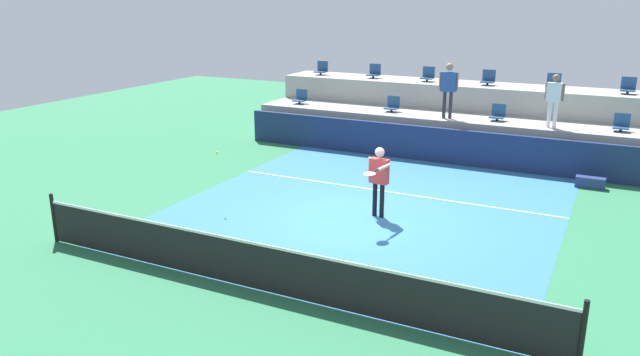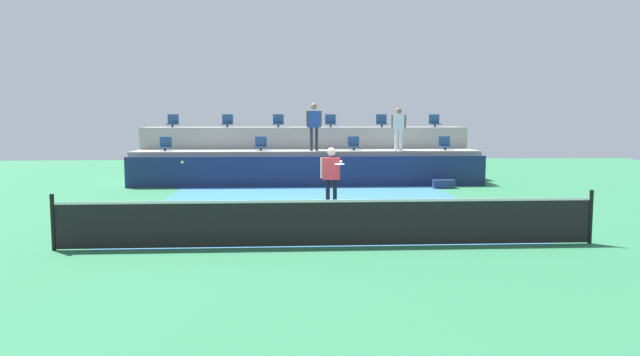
{
  "view_description": "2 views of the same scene",
  "coord_description": "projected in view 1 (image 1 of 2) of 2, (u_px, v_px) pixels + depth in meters",
  "views": [
    {
      "loc": [
        5.29,
        -12.32,
        5.06
      ],
      "look_at": [
        -0.39,
        -0.98,
        1.25
      ],
      "focal_mm": 34.26,
      "sensor_mm": 36.0,
      "label": 1
    },
    {
      "loc": [
        -0.85,
        -15.23,
        2.5
      ],
      "look_at": [
        -0.02,
        -1.35,
        1.07
      ],
      "focal_mm": 33.23,
      "sensor_mm": 36.0,
      "label": 2
    }
  ],
  "objects": [
    {
      "name": "ground_plane",
      "position": [
        354.0,
        221.0,
        14.27
      ],
      "size": [
        40.0,
        40.0,
        0.0
      ],
      "primitive_type": "plane",
      "color": "#2D754C"
    },
    {
      "name": "court_inner_paint",
      "position": [
        370.0,
        208.0,
        15.13
      ],
      "size": [
        9.0,
        10.0,
        0.01
      ],
      "primitive_type": "cube",
      "color": "teal",
      "rests_on": "ground_plane"
    },
    {
      "name": "court_service_line",
      "position": [
        390.0,
        192.0,
        16.33
      ],
      "size": [
        9.0,
        0.06,
        0.0
      ],
      "primitive_type": "cube",
      "color": "white",
      "rests_on": "ground_plane"
    },
    {
      "name": "tennis_net",
      "position": [
        263.0,
        266.0,
        10.71
      ],
      "size": [
        10.48,
        0.08,
        1.07
      ],
      "color": "black",
      "rests_on": "ground_plane"
    },
    {
      "name": "sponsor_backboard",
      "position": [
        430.0,
        144.0,
        19.25
      ],
      "size": [
        13.0,
        0.16,
        1.1
      ],
      "primitive_type": "cube",
      "color": "navy",
      "rests_on": "ground_plane"
    },
    {
      "name": "seating_tier_lower",
      "position": [
        442.0,
        134.0,
        20.35
      ],
      "size": [
        13.0,
        1.8,
        1.25
      ],
      "primitive_type": "cube",
      "color": "#9E9E99",
      "rests_on": "ground_plane"
    },
    {
      "name": "seating_tier_upper",
      "position": [
        456.0,
        112.0,
        21.77
      ],
      "size": [
        13.0,
        1.8,
        2.1
      ],
      "primitive_type": "cube",
      "color": "#9E9E99",
      "rests_on": "ground_plane"
    },
    {
      "name": "stadium_chair_lower_far_left",
      "position": [
        301.0,
        98.0,
        22.33
      ],
      "size": [
        0.44,
        0.4,
        0.52
      ],
      "color": "#2D2D33",
      "rests_on": "seating_tier_lower"
    },
    {
      "name": "stadium_chair_lower_left",
      "position": [
        392.0,
        105.0,
        20.8
      ],
      "size": [
        0.44,
        0.4,
        0.52
      ],
      "color": "#2D2D33",
      "rests_on": "seating_tier_lower"
    },
    {
      "name": "stadium_chair_lower_right",
      "position": [
        498.0,
        114.0,
        19.28
      ],
      "size": [
        0.44,
        0.4,
        0.52
      ],
      "color": "#2D2D33",
      "rests_on": "seating_tier_lower"
    },
    {
      "name": "stadium_chair_lower_far_right",
      "position": [
        621.0,
        124.0,
        17.76
      ],
      "size": [
        0.44,
        0.4,
        0.52
      ],
      "color": "#2D2D33",
      "rests_on": "seating_tier_lower"
    },
    {
      "name": "stadium_chair_upper_far_left",
      "position": [
        322.0,
        69.0,
        23.64
      ],
      "size": [
        0.44,
        0.4,
        0.52
      ],
      "color": "#2D2D33",
      "rests_on": "seating_tier_upper"
    },
    {
      "name": "stadium_chair_upper_left",
      "position": [
        374.0,
        72.0,
        22.7
      ],
      "size": [
        0.44,
        0.4,
        0.52
      ],
      "color": "#2D2D33",
      "rests_on": "seating_tier_upper"
    },
    {
      "name": "stadium_chair_upper_mid_left",
      "position": [
        428.0,
        75.0,
        21.81
      ],
      "size": [
        0.44,
        0.4,
        0.52
      ],
      "color": "#2D2D33",
      "rests_on": "seating_tier_upper"
    },
    {
      "name": "stadium_chair_upper_mid_right",
      "position": [
        488.0,
        79.0,
        20.9
      ],
      "size": [
        0.44,
        0.4,
        0.52
      ],
      "color": "#2D2D33",
      "rests_on": "seating_tier_upper"
    },
    {
      "name": "stadium_chair_upper_right",
      "position": [
        553.0,
        83.0,
        19.99
      ],
      "size": [
        0.44,
        0.4,
        0.52
      ],
      "color": "#2D2D33",
      "rests_on": "seating_tier_upper"
    },
    {
      "name": "stadium_chair_upper_far_right",
      "position": [
        628.0,
        87.0,
        19.04
      ],
      "size": [
        0.44,
        0.4,
        0.52
      ],
      "color": "#2D2D33",
      "rests_on": "seating_tier_upper"
    },
    {
      "name": "tennis_player",
      "position": [
        379.0,
        175.0,
        14.21
      ],
      "size": [
        0.59,
        1.24,
        1.69
      ],
      "color": "black",
      "rests_on": "ground_plane"
    },
    {
      "name": "spectator_in_grey",
      "position": [
        449.0,
        85.0,
        19.36
      ],
      "size": [
        0.62,
        0.27,
        1.77
      ],
      "color": "#2D2D33",
      "rests_on": "seating_tier_lower"
    },
    {
      "name": "spectator_leaning_on_rail",
      "position": [
        554.0,
        96.0,
        18.03
      ],
      "size": [
        0.57,
        0.27,
        1.6
      ],
      "color": "white",
      "rests_on": "seating_tier_lower"
    },
    {
      "name": "tennis_ball",
      "position": [
        217.0,
        153.0,
        14.74
      ],
      "size": [
        0.07,
        0.07,
        0.07
      ],
      "color": "#CCE033"
    },
    {
      "name": "equipment_bag",
      "position": [
        590.0,
        183.0,
        16.67
      ],
      "size": [
        0.76,
        0.28,
        0.3
      ],
      "primitive_type": "cube",
      "color": "navy",
      "rests_on": "ground_plane"
    }
  ]
}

